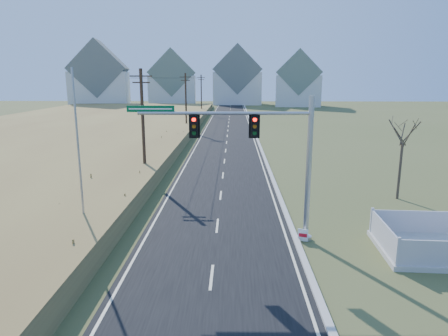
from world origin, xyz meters
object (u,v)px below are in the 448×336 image
(fence_enclosure, at_px, (447,248))
(traffic_signal_mast, at_px, (272,154))
(flagpole, at_px, (80,172))
(bare_tree, at_px, (404,130))
(open_sign, at_px, (303,235))

(fence_enclosure, bearing_deg, traffic_signal_mast, 173.11)
(flagpole, relative_size, bare_tree, 1.47)
(traffic_signal_mast, height_order, bare_tree, traffic_signal_mast)
(traffic_signal_mast, height_order, fence_enclosure, traffic_signal_mast)
(flagpole, bearing_deg, bare_tree, 20.49)
(open_sign, relative_size, flagpole, 0.07)
(open_sign, bearing_deg, bare_tree, 61.33)
(bare_tree, bearing_deg, flagpole, -159.51)
(flagpole, bearing_deg, open_sign, -2.23)
(traffic_signal_mast, height_order, flagpole, flagpole)
(open_sign, bearing_deg, fence_enclosure, 6.41)
(traffic_signal_mast, relative_size, bare_tree, 1.57)
(traffic_signal_mast, bearing_deg, open_sign, -8.52)
(fence_enclosure, height_order, open_sign, fence_enclosure)
(traffic_signal_mast, xyz_separation_m, open_sign, (1.70, -0.23, -4.19))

